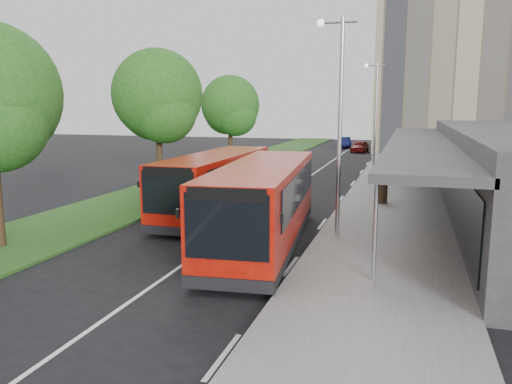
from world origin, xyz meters
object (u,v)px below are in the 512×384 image
tree_mid (158,101)px  bus_main (264,204)px  lamp_post_near (338,113)px  bollard (377,168)px  lamp_post_far (375,110)px  litter_bin (382,193)px  car_far (344,142)px  car_near (360,146)px  bus_second (216,184)px  tree_far (230,109)px

tree_mid → bus_main: size_ratio=0.77×
tree_mid → lamp_post_near: (11.13, -7.05, -0.57)m
bollard → bus_main: bearing=-98.6°
tree_mid → bus_main: 13.16m
tree_mid → bus_main: (8.83, -8.99, -3.77)m
bus_main → bollard: (2.83, 18.77, -0.83)m
tree_mid → lamp_post_far: tree_mid is taller
litter_bin → car_far: bearing=100.0°
tree_mid → lamp_post_far: size_ratio=1.02×
car_near → car_far: 6.09m
tree_mid → car_near: size_ratio=2.16×
lamp_post_far → bus_main: bearing=-96.0°
lamp_post_near → bus_main: lamp_post_near is taller
litter_bin → bollard: bollard is taller
tree_mid → bus_second: bearing=-40.7°
bollard → car_near: 20.40m
tree_far → car_near: 20.33m
car_near → car_far: size_ratio=0.97×
bus_main → tree_far: bearing=107.2°
car_near → car_far: same height
tree_far → lamp_post_far: bearing=4.9°
car_far → tree_far: bearing=-116.8°
litter_bin → bollard: bearing=94.9°
tree_far → litter_bin: 17.97m
litter_bin → car_far: car_far is taller
lamp_post_near → car_near: (-2.53, 37.00, -4.07)m
lamp_post_far → bus_main: (-2.29, -21.94, -3.20)m
bollard → car_far: size_ratio=0.27×
litter_bin → bollard: 10.02m
lamp_post_near → bus_second: (-5.90, 2.56, -3.28)m
bus_main → bus_second: bearing=123.0°
lamp_post_near → bus_main: size_ratio=0.75×
bus_main → bus_second: bus_main is taller
lamp_post_near → car_far: 43.07m
bus_main → car_near: bearing=84.7°
litter_bin → car_near: car_near is taller
lamp_post_far → litter_bin: size_ratio=7.98×
tree_mid → lamp_post_far: 17.08m
litter_bin → car_near: size_ratio=0.26×
lamp_post_near → bus_main: (-2.29, -1.94, -3.20)m
tree_mid → bollard: 15.90m
bus_second → bollard: size_ratio=9.22×
bus_main → bus_second: size_ratio=1.08×
bus_second → litter_bin: 8.49m
lamp_post_far → bus_second: (-5.90, -17.44, -3.28)m
bus_second → tree_mid: bearing=138.9°
car_far → bollard: bearing=-90.1°
car_near → bollard: bearing=-75.6°
tree_mid → car_far: tree_mid is taller
bus_second → lamp_post_near: bearing=-23.9°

